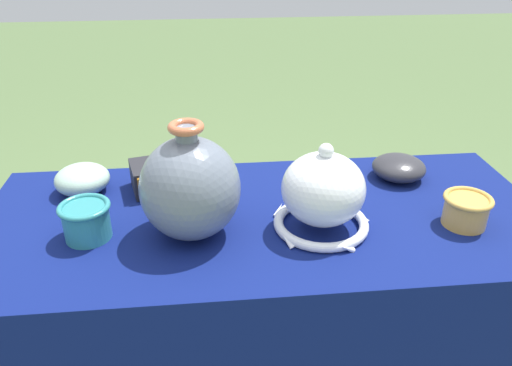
{
  "coord_description": "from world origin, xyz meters",
  "views": [
    {
      "loc": [
        -0.12,
        -1.0,
        1.38
      ],
      "look_at": [
        -0.02,
        -0.03,
        0.86
      ],
      "focal_mm": 35.0,
      "sensor_mm": 36.0,
      "label": 1
    }
  ],
  "objects": [
    {
      "name": "mosaic_tile_box",
      "position": [
        -0.26,
        0.16,
        0.79
      ],
      "size": [
        0.15,
        0.14,
        0.07
      ],
      "rotation": [
        0.0,
        0.0,
        0.24
      ],
      "color": "#232328",
      "rests_on": "display_table"
    },
    {
      "name": "bowl_shallow_charcoal",
      "position": [
        0.38,
        0.15,
        0.79
      ],
      "size": [
        0.14,
        0.14,
        0.06
      ],
      "primitive_type": "ellipsoid",
      "color": "#2D2D33",
      "rests_on": "display_table"
    },
    {
      "name": "display_table",
      "position": [
        0.0,
        -0.02,
        0.67
      ],
      "size": [
        1.33,
        0.58,
        0.76
      ],
      "color": "#38383D",
      "rests_on": "ground_plane"
    },
    {
      "name": "cup_wide_ochre",
      "position": [
        0.45,
        -0.09,
        0.8
      ],
      "size": [
        0.11,
        0.11,
        0.07
      ],
      "color": "gold",
      "rests_on": "display_table"
    },
    {
      "name": "vase_dome_bell",
      "position": [
        0.12,
        -0.07,
        0.84
      ],
      "size": [
        0.22,
        0.23,
        0.21
      ],
      "color": "white",
      "rests_on": "display_table"
    },
    {
      "name": "vase_tall_bulbous",
      "position": [
        -0.17,
        -0.06,
        0.87
      ],
      "size": [
        0.22,
        0.22,
        0.26
      ],
      "color": "slate",
      "rests_on": "display_table"
    },
    {
      "name": "bowl_shallow_celadon",
      "position": [
        -0.45,
        0.16,
        0.8
      ],
      "size": [
        0.14,
        0.14,
        0.07
      ],
      "primitive_type": "ellipsoid",
      "color": "#A8CCB7",
      "rests_on": "display_table"
    },
    {
      "name": "cup_wide_teal",
      "position": [
        -0.4,
        -0.05,
        0.8
      ],
      "size": [
        0.11,
        0.11,
        0.08
      ],
      "color": "teal",
      "rests_on": "display_table"
    }
  ]
}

